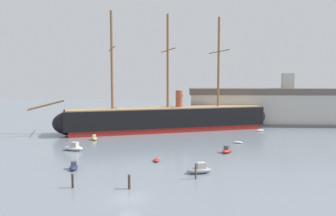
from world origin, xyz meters
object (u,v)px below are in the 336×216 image
(tall_ship, at_px, (168,118))
(dinghy_near_centre, at_px, (157,160))
(motorboat_mid_right, at_px, (227,150))
(dinghy_far_right, at_px, (260,130))
(seagull_in_flight, at_px, (207,76))
(motorboat_alongside_bow, at_px, (94,138))
(motorboat_mid_left, at_px, (74,148))
(dockside_warehouse_right, at_px, (272,107))
(dinghy_distant_centre, at_px, (174,124))
(mooring_piling_nearest, at_px, (129,182))
(mooring_piling_right_pair, at_px, (196,171))
(dinghy_alongside_stern, at_px, (238,142))
(motorboat_far_left, at_px, (73,126))
(motorboat_foreground_right, at_px, (200,169))
(motorboat_foreground_left, at_px, (74,167))
(mooring_piling_left_pair, at_px, (73,181))

(tall_ship, xyz_separation_m, dinghy_near_centre, (-0.02, -34.45, -3.26))
(motorboat_mid_right, distance_m, dinghy_far_right, 30.24)
(dinghy_near_centre, distance_m, seagull_in_flight, 17.47)
(motorboat_alongside_bow, bearing_deg, motorboat_mid_left, -94.24)
(dinghy_near_centre, distance_m, motorboat_mid_right, 15.42)
(tall_ship, bearing_deg, motorboat_mid_right, -63.49)
(dinghy_near_centre, distance_m, dockside_warehouse_right, 58.79)
(motorboat_alongside_bow, xyz_separation_m, dinghy_distant_centre, (18.39, 25.64, -0.10))
(mooring_piling_nearest, xyz_separation_m, mooring_piling_right_pair, (8.93, 4.82, 0.17))
(seagull_in_flight, bearing_deg, mooring_piling_right_pair, -106.32)
(dinghy_alongside_stern, bearing_deg, motorboat_far_left, 155.05)
(motorboat_alongside_bow, height_order, dinghy_distant_centre, motorboat_alongside_bow)
(motorboat_foreground_right, xyz_separation_m, motorboat_alongside_bow, (-24.21, 26.63, -0.15))
(motorboat_foreground_right, xyz_separation_m, dinghy_near_centre, (-7.32, 7.03, -0.31))
(motorboat_mid_left, bearing_deg, motorboat_alongside_bow, 85.76)
(dinghy_distant_centre, relative_size, dockside_warehouse_right, 0.05)
(mooring_piling_right_pair, bearing_deg, mooring_piling_nearest, -151.66)
(motorboat_foreground_left, distance_m, motorboat_mid_left, 14.57)
(dinghy_far_right, bearing_deg, mooring_piling_right_pair, -113.29)
(motorboat_far_left, distance_m, dinghy_distant_centre, 31.18)
(dinghy_near_centre, xyz_separation_m, motorboat_alongside_bow, (-16.90, 19.60, 0.16))
(dinghy_near_centre, height_order, mooring_piling_nearest, mooring_piling_nearest)
(dinghy_alongside_stern, bearing_deg, tall_ship, 134.68)
(tall_ship, distance_m, mooring_piling_left_pair, 50.36)
(motorboat_foreground_left, bearing_deg, mooring_piling_nearest, -39.84)
(motorboat_alongside_bow, relative_size, dockside_warehouse_right, 0.06)
(motorboat_foreground_left, xyz_separation_m, dinghy_near_centre, (12.94, 5.96, -0.17))
(dinghy_distant_centre, distance_m, dockside_warehouse_right, 31.77)
(mooring_piling_nearest, xyz_separation_m, seagull_in_flight, (10.90, 11.53, 14.17))
(motorboat_mid_right, distance_m, dockside_warehouse_right, 45.57)
(tall_ship, height_order, dinghy_alongside_stern, tall_ship)
(motorboat_foreground_left, relative_size, seagull_in_flight, 2.44)
(motorboat_mid_right, bearing_deg, seagull_in_flight, -113.74)
(motorboat_mid_left, distance_m, motorboat_alongside_bow, 11.86)
(motorboat_foreground_left, xyz_separation_m, dinghy_distant_centre, (14.43, 51.20, -0.11))
(mooring_piling_nearest, distance_m, mooring_piling_right_pair, 10.15)
(tall_ship, height_order, motorboat_foreground_right, tall_ship)
(mooring_piling_nearest, bearing_deg, dockside_warehouse_right, 61.18)
(motorboat_mid_right, bearing_deg, motorboat_alongside_bow, 158.43)
(seagull_in_flight, bearing_deg, motorboat_mid_right, 66.26)
(dinghy_near_centre, relative_size, mooring_piling_left_pair, 1.29)
(motorboat_foreground_right, relative_size, mooring_piling_nearest, 2.25)
(dinghy_distant_centre, height_order, mooring_piling_right_pair, mooring_piling_right_pair)
(dinghy_distant_centre, relative_size, mooring_piling_left_pair, 1.55)
(dinghy_near_centre, xyz_separation_m, motorboat_mid_right, (13.40, 7.62, 0.23))
(tall_ship, height_order, motorboat_mid_right, tall_ship)
(motorboat_mid_left, xyz_separation_m, mooring_piling_nearest, (15.47, -22.62, 0.34))
(mooring_piling_nearest, bearing_deg, mooring_piling_right_pair, 28.34)
(mooring_piling_nearest, bearing_deg, motorboat_mid_right, 55.04)
(mooring_piling_left_pair, bearing_deg, mooring_piling_right_pair, 16.19)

